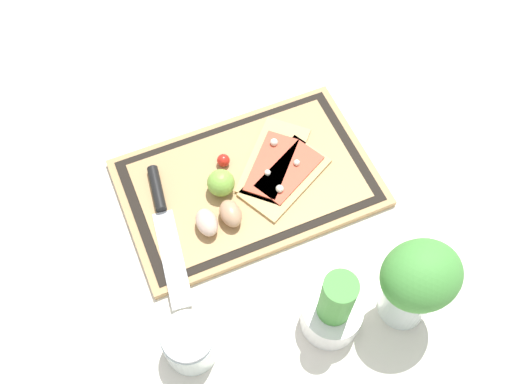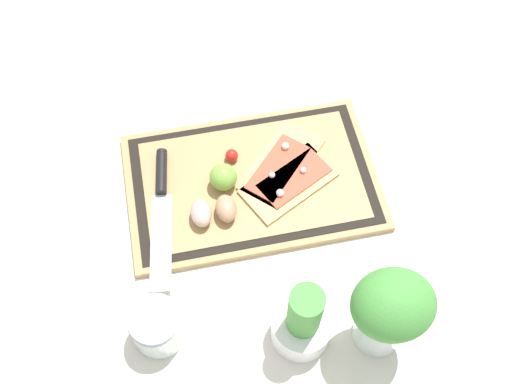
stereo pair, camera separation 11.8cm
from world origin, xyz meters
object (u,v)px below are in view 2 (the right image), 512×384
at_px(egg_pink, 201,213).
at_px(herb_pot, 302,323).
at_px(knife, 161,194).
at_px(egg_brown, 226,209).
at_px(herb_glass, 389,311).
at_px(lime, 224,178).
at_px(sauce_jar, 158,327).
at_px(pizza_slice_near, 281,165).
at_px(cherry_tomato_red, 232,155).
at_px(pizza_slice_far, 290,182).

bearing_deg(egg_pink, herb_pot, 118.12).
height_order(knife, egg_brown, egg_brown).
xyz_separation_m(egg_pink, herb_glass, (-0.27, 0.28, 0.09)).
distance_m(lime, sauce_jar, 0.32).
xyz_separation_m(pizza_slice_near, egg_pink, (0.18, 0.09, 0.02)).
distance_m(cherry_tomato_red, herb_glass, 0.46).
distance_m(knife, herb_pot, 0.38).
distance_m(pizza_slice_far, herb_pot, 0.31).
xyz_separation_m(egg_brown, cherry_tomato_red, (-0.03, -0.12, -0.01)).
bearing_deg(pizza_slice_far, sauce_jar, 40.24).
relative_size(pizza_slice_far, herb_pot, 1.14).
xyz_separation_m(pizza_slice_far, sauce_jar, (0.30, 0.25, 0.01)).
bearing_deg(pizza_slice_near, sauce_jar, 45.72).
distance_m(egg_brown, herb_pot, 0.27).
height_order(egg_brown, egg_pink, same).
xyz_separation_m(herb_pot, sauce_jar, (0.25, -0.05, -0.03)).
distance_m(egg_brown, herb_glass, 0.37).
xyz_separation_m(lime, herb_glass, (-0.22, 0.35, 0.08)).
xyz_separation_m(egg_brown, egg_pink, (0.05, 0.00, 0.00)).
bearing_deg(sauce_jar, pizza_slice_far, -139.76).
bearing_deg(pizza_slice_far, knife, -4.78).
distance_m(pizza_slice_near, sauce_jar, 0.41).
distance_m(pizza_slice_near, cherry_tomato_red, 0.10).
distance_m(pizza_slice_near, herb_glass, 0.40).
bearing_deg(cherry_tomato_red, lime, 65.99).
height_order(pizza_slice_near, sauce_jar, sauce_jar).
bearing_deg(pizza_slice_near, knife, 5.14).
bearing_deg(knife, egg_brown, 151.89).
height_order(pizza_slice_near, pizza_slice_far, same).
relative_size(pizza_slice_near, herb_pot, 1.13).
bearing_deg(egg_pink, pizza_slice_near, -154.00).
bearing_deg(egg_pink, knife, -42.19).
bearing_deg(pizza_slice_far, pizza_slice_near, -78.65).
xyz_separation_m(knife, lime, (-0.13, 0.00, 0.02)).
bearing_deg(pizza_slice_near, herb_glass, 104.14).
height_order(sauce_jar, herb_glass, herb_glass).
distance_m(knife, herb_glass, 0.50).
xyz_separation_m(egg_brown, sauce_jar, (0.16, 0.21, -0.00)).
distance_m(pizza_slice_near, pizza_slice_far, 0.04).
bearing_deg(herb_glass, lime, -58.21).
height_order(egg_pink, lime, lime).
height_order(egg_brown, lime, lime).
relative_size(egg_pink, cherry_tomato_red, 2.22).
height_order(egg_pink, cherry_tomato_red, egg_pink).
distance_m(egg_pink, herb_glass, 0.40).
bearing_deg(lime, egg_pink, 48.93).
bearing_deg(herb_pot, egg_pink, -61.88).
height_order(lime, cherry_tomato_red, lime).
xyz_separation_m(pizza_slice_near, knife, (0.25, 0.02, 0.00)).
bearing_deg(herb_glass, pizza_slice_near, -75.86).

